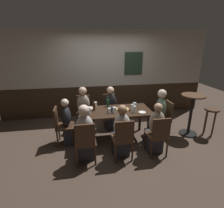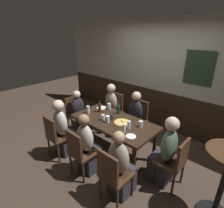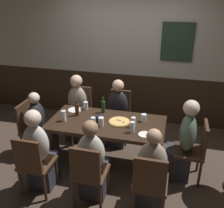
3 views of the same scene
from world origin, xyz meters
TOP-DOWN VIEW (x-y plane):
  - ground_plane at (0.00, 0.00)m, footprint 12.00×12.00m
  - wall_back at (0.01, 1.65)m, footprint 6.40×0.13m
  - dining_table at (0.00, 0.00)m, footprint 1.65×0.81m
  - chair_left_far at (-0.73, 0.82)m, footprint 0.40×0.40m
  - chair_right_near at (0.73, -0.82)m, footprint 0.40×0.40m
  - chair_head_east at (1.24, 0.00)m, footprint 0.40×0.40m
  - chair_mid_far at (0.00, 0.82)m, footprint 0.40×0.40m
  - chair_left_near at (-0.73, -0.82)m, footprint 0.40×0.40m
  - chair_head_west at (-1.24, 0.00)m, footprint 0.40×0.40m
  - chair_mid_near at (0.00, -0.82)m, footprint 0.40×0.40m
  - person_left_far at (-0.73, 0.66)m, footprint 0.34×0.37m
  - person_right_near at (0.73, -0.66)m, footprint 0.34×0.37m
  - person_head_east at (1.08, 0.00)m, footprint 0.37×0.34m
  - person_mid_far at (-0.00, 0.66)m, footprint 0.34×0.37m
  - person_left_near at (-0.73, -0.66)m, footprint 0.34×0.37m
  - person_head_west at (-1.08, 0.00)m, footprint 0.37×0.34m
  - person_mid_near at (0.00, -0.66)m, footprint 0.34×0.37m
  - pizza at (0.18, 0.03)m, footprint 0.31×0.31m
  - beer_glass_half at (-0.16, -0.13)m, footprint 0.07×0.07m
  - pint_glass_pale at (-0.43, 0.33)m, footprint 0.07×0.07m
  - pint_glass_amber at (0.40, -0.19)m, footprint 0.06×0.06m
  - highball_clear at (0.51, 0.15)m, footprint 0.08×0.08m
  - beer_glass_tall at (0.39, -0.04)m, footprint 0.06×0.06m
  - tumbler_water at (-0.05, -0.12)m, footprint 0.08×0.08m
  - pint_glass_stout at (-0.61, -0.12)m, footprint 0.07×0.07m
  - beer_bottle_green at (-0.13, 0.29)m, footprint 0.06×0.06m
  - beer_bottle_brown at (-0.49, 0.09)m, footprint 0.06×0.06m
  - plate_white_large at (-0.59, 0.25)m, footprint 0.21×0.21m
  - plate_white_small at (0.58, -0.23)m, footprint 0.17×0.17m
  - condiment_caddy at (-0.10, -0.01)m, footprint 0.11×0.09m

SIDE VIEW (x-z plane):
  - ground_plane at x=0.00m, z-range 0.00..0.00m
  - person_head_west at x=-1.08m, z-range -0.09..0.99m
  - person_right_near at x=0.73m, z-range -0.09..1.02m
  - person_mid_near at x=0.00m, z-range -0.09..1.03m
  - person_mid_far at x=0.00m, z-range -0.09..1.05m
  - person_left_far at x=-0.73m, z-range -0.09..1.08m
  - chair_left_far at x=-0.73m, z-range 0.06..0.94m
  - chair_right_near at x=0.73m, z-range 0.06..0.94m
  - chair_head_east at x=1.24m, z-range 0.06..0.94m
  - chair_mid_far at x=0.00m, z-range 0.06..0.94m
  - chair_left_near at x=-0.73m, z-range 0.06..0.94m
  - chair_head_west at x=-1.24m, z-range 0.06..0.94m
  - chair_mid_near at x=0.00m, z-range 0.06..0.94m
  - person_left_near at x=-0.73m, z-range -0.09..1.08m
  - person_head_east at x=1.08m, z-range -0.09..1.11m
  - dining_table at x=0.00m, z-range 0.28..1.02m
  - plate_white_large at x=-0.59m, z-range 0.74..0.75m
  - plate_white_small at x=0.58m, z-range 0.74..0.75m
  - pizza at x=0.18m, z-range 0.74..0.77m
  - condiment_caddy at x=-0.10m, z-range 0.74..0.83m
  - highball_clear at x=0.51m, z-range 0.73..0.85m
  - beer_glass_half at x=-0.16m, z-range 0.73..0.85m
  - pint_glass_pale at x=-0.43m, z-range 0.73..0.86m
  - tumbler_water at x=-0.05m, z-range 0.73..0.86m
  - beer_glass_tall at x=0.39m, z-range 0.73..0.87m
  - pint_glass_amber at x=0.40m, z-range 0.73..0.88m
  - pint_glass_stout at x=-0.61m, z-range 0.73..0.89m
  - beer_bottle_green at x=-0.13m, z-range 0.71..0.97m
  - beer_bottle_brown at x=-0.49m, z-range 0.71..0.97m
  - wall_back at x=0.01m, z-range 0.00..2.60m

